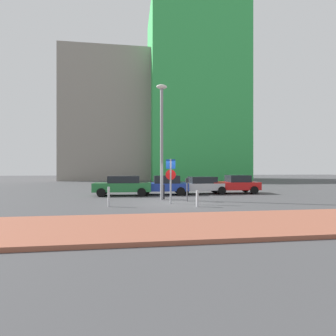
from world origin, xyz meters
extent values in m
plane|color=#424244|center=(0.00, 0.00, 0.00)|extent=(120.00, 120.00, 0.00)
cube|color=#93513D|center=(0.00, -6.24, 0.07)|extent=(40.00, 4.29, 0.14)
cube|color=#237238|center=(-3.28, 4.76, 0.65)|extent=(4.33, 1.84, 0.65)
cube|color=black|center=(-3.15, 4.76, 1.23)|extent=(2.39, 1.64, 0.52)
cylinder|color=black|center=(-4.76, 3.96, 0.32)|extent=(0.65, 0.24, 0.64)
cylinder|color=black|center=(-4.71, 5.66, 0.32)|extent=(0.65, 0.24, 0.64)
cylinder|color=black|center=(-1.86, 3.87, 0.32)|extent=(0.65, 0.24, 0.64)
cylinder|color=black|center=(-1.80, 5.56, 0.32)|extent=(0.65, 0.24, 0.64)
cube|color=#1E389E|center=(-0.18, 5.01, 0.62)|extent=(4.03, 1.93, 0.59)
cube|color=black|center=(0.14, 5.00, 1.21)|extent=(2.04, 1.69, 0.59)
cylinder|color=black|center=(-1.56, 4.21, 0.32)|extent=(0.65, 0.25, 0.64)
cylinder|color=black|center=(-1.48, 5.95, 0.32)|extent=(0.65, 0.25, 0.64)
cylinder|color=black|center=(1.12, 4.08, 0.32)|extent=(0.65, 0.25, 0.64)
cylinder|color=black|center=(1.21, 5.82, 0.32)|extent=(0.65, 0.25, 0.64)
cube|color=#B7BABF|center=(2.92, 5.19, 0.60)|extent=(4.49, 1.90, 0.56)
cube|color=black|center=(3.09, 5.20, 1.13)|extent=(2.12, 1.68, 0.52)
cylinder|color=black|center=(1.44, 4.27, 0.32)|extent=(0.65, 0.24, 0.64)
cylinder|color=black|center=(1.38, 6.02, 0.32)|extent=(0.65, 0.24, 0.64)
cylinder|color=black|center=(4.46, 4.37, 0.32)|extent=(0.65, 0.24, 0.64)
cylinder|color=black|center=(4.40, 6.12, 0.32)|extent=(0.65, 0.24, 0.64)
cube|color=red|center=(5.82, 5.24, 0.63)|extent=(3.98, 1.98, 0.62)
cube|color=black|center=(6.13, 5.23, 1.22)|extent=(1.79, 1.74, 0.56)
cylinder|color=black|center=(4.45, 4.39, 0.32)|extent=(0.65, 0.25, 0.64)
cylinder|color=black|center=(4.53, 6.20, 0.32)|extent=(0.65, 0.25, 0.64)
cylinder|color=black|center=(7.11, 4.28, 0.32)|extent=(0.65, 0.25, 0.64)
cylinder|color=black|center=(7.19, 6.09, 0.32)|extent=(0.65, 0.25, 0.64)
cylinder|color=gray|center=(-0.31, -0.18, 1.32)|extent=(0.10, 0.10, 2.63)
cube|color=#1447B7|center=(-0.31, -0.18, 2.33)|extent=(0.55, 0.16, 0.55)
cylinder|color=red|center=(-0.31, -0.18, 1.70)|extent=(0.59, 0.16, 0.60)
cylinder|color=#4C4C51|center=(0.86, 0.69, 0.59)|extent=(0.08, 0.08, 1.18)
cube|color=black|center=(0.86, 0.69, 1.32)|extent=(0.18, 0.14, 0.28)
cylinder|color=gray|center=(-0.63, 1.70, 3.65)|extent=(0.20, 0.20, 7.29)
ellipsoid|color=silver|center=(-0.63, 1.70, 7.44)|extent=(0.70, 0.36, 0.30)
cylinder|color=#B7B7BC|center=(-3.81, -0.92, 0.54)|extent=(0.12, 0.12, 1.07)
cylinder|color=black|center=(-0.46, 2.14, 0.49)|extent=(0.17, 0.17, 0.98)
cylinder|color=#B7B7BC|center=(0.93, -1.58, 0.44)|extent=(0.15, 0.15, 0.88)
cube|color=green|center=(8.85, 30.80, 15.02)|extent=(16.42, 12.36, 30.03)
cube|color=gray|center=(-6.50, 33.31, 11.09)|extent=(15.53, 11.29, 22.18)
camera|label=1|loc=(-2.60, -15.29, 2.10)|focal=27.83mm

